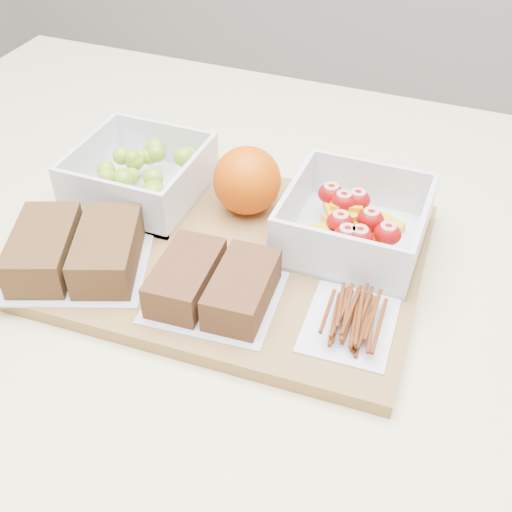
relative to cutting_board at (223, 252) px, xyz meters
The scene contains 8 objects.
counter 0.46m from the cutting_board, ahead, with size 1.20×0.90×0.90m, color beige.
cutting_board is the anchor object (origin of this frame).
grape_container 0.14m from the cutting_board, 155.46° to the left, with size 0.14×0.14×0.06m.
fruit_container 0.14m from the cutting_board, 24.59° to the left, with size 0.14×0.14×0.06m.
orange 0.09m from the cutting_board, 91.21° to the left, with size 0.08×0.08×0.08m, color #CC4C04.
sandwich_bag_left 0.15m from the cutting_board, 146.39° to the right, with size 0.18×0.17×0.04m.
sandwich_bag_center 0.08m from the cutting_board, 72.22° to the right, with size 0.13×0.12×0.04m.
pretzel_bag 0.17m from the cutting_board, 21.73° to the right, with size 0.09×0.10×0.02m.
Camera 1 is at (0.20, -0.49, 1.36)m, focal length 45.00 mm.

